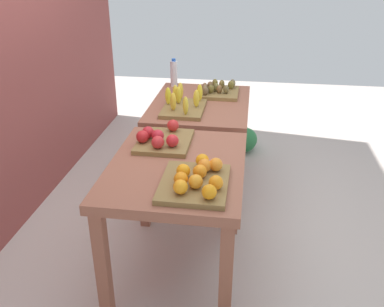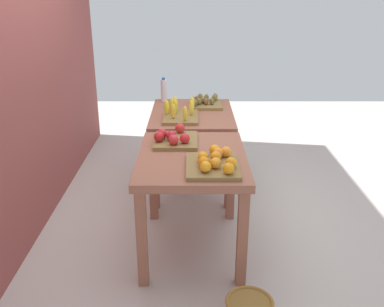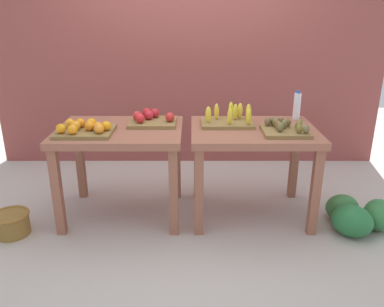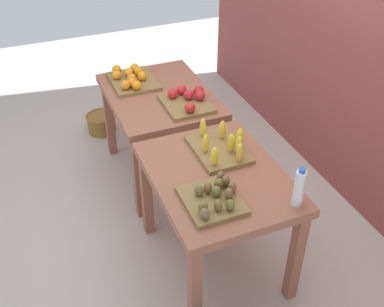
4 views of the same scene
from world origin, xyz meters
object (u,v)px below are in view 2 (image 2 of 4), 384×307
(orange_bin, at_px, (214,163))
(water_bottle, at_px, (163,90))
(display_table_right, at_px, (192,124))
(kiwi_bin, at_px, (204,103))
(display_table_left, at_px, (192,170))
(apple_bin, at_px, (174,138))
(banana_crate, at_px, (180,114))
(watermelon_pile, at_px, (213,145))

(orange_bin, distance_m, water_bottle, 1.85)
(display_table_right, height_order, kiwi_bin, kiwi_bin)
(water_bottle, bearing_deg, display_table_left, -168.98)
(display_table_left, bearing_deg, orange_bin, -148.27)
(display_table_left, relative_size, apple_bin, 2.58)
(kiwi_bin, xyz_separation_m, water_bottle, (0.19, 0.43, 0.08))
(display_table_right, bearing_deg, orange_bin, -173.67)
(display_table_left, relative_size, display_table_right, 1.00)
(display_table_left, relative_size, kiwi_bin, 2.89)
(display_table_left, distance_m, kiwi_bin, 1.37)
(apple_bin, bearing_deg, water_bottle, 7.02)
(orange_bin, bearing_deg, banana_crate, 12.74)
(watermelon_pile, bearing_deg, apple_bin, 166.82)
(display_table_left, bearing_deg, apple_bin, 29.16)
(orange_bin, bearing_deg, display_table_left, 31.73)
(display_table_left, height_order, apple_bin, apple_bin)
(kiwi_bin, relative_size, water_bottle, 1.41)
(orange_bin, bearing_deg, water_bottle, 14.18)
(display_table_right, relative_size, watermelon_pile, 1.59)
(orange_bin, relative_size, banana_crate, 1.02)
(orange_bin, relative_size, kiwi_bin, 1.25)
(display_table_left, bearing_deg, banana_crate, 6.95)
(display_table_left, relative_size, water_bottle, 4.08)
(kiwi_bin, bearing_deg, watermelon_pile, -11.89)
(display_table_left, xyz_separation_m, banana_crate, (0.92, 0.11, 0.17))
(watermelon_pile, bearing_deg, display_table_right, 163.08)
(banana_crate, height_order, kiwi_bin, banana_crate)
(display_table_left, bearing_deg, watermelon_pile, -7.57)
(display_table_left, bearing_deg, kiwi_bin, -5.51)
(orange_bin, xyz_separation_m, watermelon_pile, (2.23, -0.11, -0.71))
(orange_bin, xyz_separation_m, water_bottle, (1.79, 0.45, 0.08))
(banana_crate, relative_size, watermelon_pile, 0.67)
(watermelon_pile, bearing_deg, display_table_left, 172.43)
(apple_bin, relative_size, kiwi_bin, 1.12)
(display_table_left, xyz_separation_m, kiwi_bin, (1.35, -0.13, 0.16))
(orange_bin, bearing_deg, apple_bin, 30.44)
(display_table_left, xyz_separation_m, apple_bin, (0.25, 0.14, 0.16))
(kiwi_bin, bearing_deg, apple_bin, 166.07)
(display_table_right, bearing_deg, water_bottle, 35.28)
(kiwi_bin, distance_m, water_bottle, 0.48)
(display_table_left, height_order, kiwi_bin, kiwi_bin)
(banana_crate, xyz_separation_m, watermelon_pile, (1.07, -0.38, -0.72))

